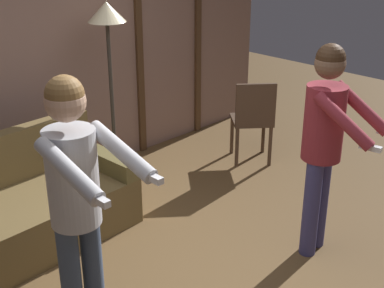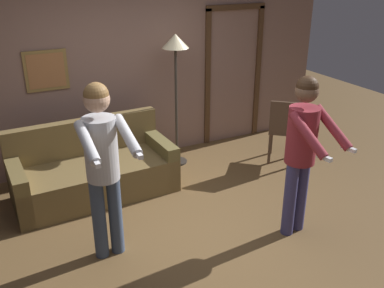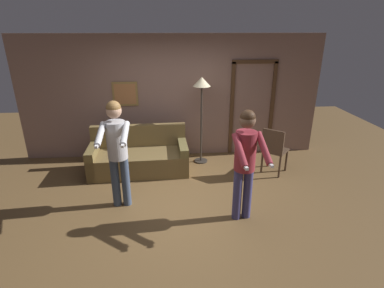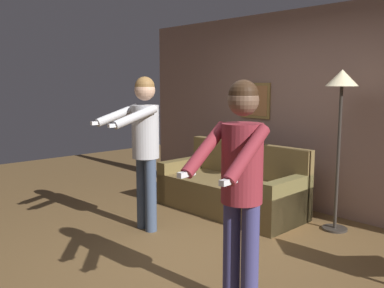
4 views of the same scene
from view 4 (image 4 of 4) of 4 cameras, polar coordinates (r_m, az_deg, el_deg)
The scene contains 6 objects.
ground_plane at distance 4.38m, azimuth 0.69°, elevation -14.14°, with size 12.00×12.00×0.00m, color brown.
back_wall_assembly at distance 5.67m, azimuth 16.45°, elevation 4.21°, with size 6.40×0.10×2.60m.
couch at distance 5.59m, azimuth 5.34°, elevation -6.15°, with size 1.93×0.92×0.87m.
torchiere_lamp at distance 4.96m, azimuth 19.28°, elevation 6.10°, with size 0.35×0.35×1.80m.
person_standing_left at distance 4.75m, azimuth -6.41°, elevation 0.79°, with size 0.43×0.72×1.73m.
person_standing_right at distance 3.07m, azimuth 6.50°, elevation -4.05°, with size 0.49×0.66×1.69m.
Camera 4 is at (2.96, -2.75, 1.67)m, focal length 40.00 mm.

